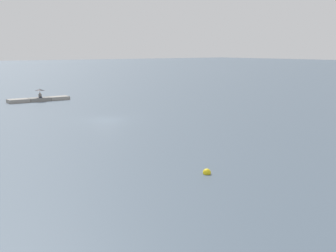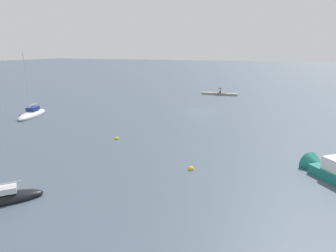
# 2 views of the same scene
# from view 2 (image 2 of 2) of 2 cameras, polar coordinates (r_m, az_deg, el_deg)

# --- Properties ---
(ground_plane) EXTENTS (500.00, 500.00, 0.00)m
(ground_plane) POSITION_cam_2_polar(r_m,az_deg,el_deg) (53.32, 5.72, 3.07)
(ground_plane) COLOR #475666
(seawall_pier) EXTENTS (8.59, 1.75, 0.51)m
(seawall_pier) POSITION_cam_2_polar(r_m,az_deg,el_deg) (72.62, 10.06, 6.21)
(seawall_pier) COLOR gray
(seawall_pier) RESTS_ON ground_plane
(person_seated_grey_left) EXTENTS (0.44, 0.64, 0.73)m
(person_seated_grey_left) POSITION_cam_2_polar(r_m,az_deg,el_deg) (72.33, 10.14, 6.58)
(person_seated_grey_left) COLOR #1E2333
(person_seated_grey_left) RESTS_ON seawall_pier
(umbrella_open_black) EXTENTS (1.32, 1.32, 1.29)m
(umbrella_open_black) POSITION_cam_2_polar(r_m,az_deg,el_deg) (72.31, 10.20, 7.27)
(umbrella_open_black) COLOR black
(umbrella_open_black) RESTS_ON seawall_pier
(sailboat_white_near) EXTENTS (4.26, 7.89, 10.58)m
(sailboat_white_near) POSITION_cam_2_polar(r_m,az_deg,el_deg) (53.01, -24.97, 2.11)
(sailboat_white_near) COLOR silver
(sailboat_white_near) RESTS_ON ground_plane
(sailboat_black_mid) EXTENTS (5.03, 5.14, 7.80)m
(sailboat_black_mid) POSITION_cam_2_polar(r_m,az_deg,el_deg) (24.73, -29.73, -12.21)
(sailboat_black_mid) COLOR black
(sailboat_black_mid) RESTS_ON ground_plane
(mooring_buoy_near) EXTENTS (0.48, 0.48, 0.48)m
(mooring_buoy_near) POSITION_cam_2_polar(r_m,az_deg,el_deg) (36.42, -10.00, -2.43)
(mooring_buoy_near) COLOR yellow
(mooring_buoy_near) RESTS_ON ground_plane
(mooring_buoy_mid) EXTENTS (0.51, 0.51, 0.51)m
(mooring_buoy_mid) POSITION_cam_2_polar(r_m,az_deg,el_deg) (27.08, 4.54, -8.33)
(mooring_buoy_mid) COLOR yellow
(mooring_buoy_mid) RESTS_ON ground_plane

